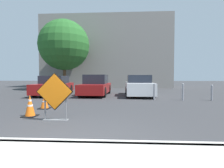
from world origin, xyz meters
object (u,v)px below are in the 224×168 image
object	(u,v)px
traffic_cone_nearest	(30,106)
parked_car_second	(96,86)
parked_car_third	(139,86)
bollard_nearest	(154,91)
bollard_second	(183,91)
road_closed_sign	(55,95)
traffic_cone_second	(44,102)
traffic_cone_third	(50,98)
traffic_cone_fourth	(57,94)
bollard_third	(212,92)
parked_car_nearest	(54,86)

from	to	relation	value
traffic_cone_nearest	parked_car_second	size ratio (longest dim) A/B	0.16
parked_car_third	bollard_nearest	bearing A→B (deg)	106.49
bollard_second	road_closed_sign	bearing A→B (deg)	-138.01
bollard_nearest	bollard_second	bearing A→B (deg)	0.00
road_closed_sign	traffic_cone_nearest	xyz separation A→B (m)	(-1.05, 0.50, -0.41)
traffic_cone_second	traffic_cone_third	bearing A→B (deg)	103.61
traffic_cone_third	traffic_cone_fourth	size ratio (longest dim) A/B	0.82
traffic_cone_second	bollard_third	distance (m)	8.78
road_closed_sign	traffic_cone_second	size ratio (longest dim) A/B	2.45
road_closed_sign	traffic_cone_second	bearing A→B (deg)	121.85
road_closed_sign	traffic_cone_fourth	xyz separation A→B (m)	(-1.73, 4.76, -0.41)
bollard_nearest	parked_car_second	bearing A→B (deg)	145.18
parked_car_third	bollard_nearest	distance (m)	2.36
parked_car_second	traffic_cone_second	bearing A→B (deg)	78.66
parked_car_third	bollard_nearest	world-z (taller)	parked_car_third
traffic_cone_second	parked_car_third	size ratio (longest dim) A/B	0.15
traffic_cone_second	traffic_cone_fourth	size ratio (longest dim) A/B	0.81
road_closed_sign	traffic_cone_second	distance (m)	2.33
road_closed_sign	traffic_cone_nearest	size ratio (longest dim) A/B	1.98
parked_car_second	parked_car_third	world-z (taller)	parked_car_second
traffic_cone_nearest	parked_car_nearest	size ratio (longest dim) A/B	0.16
traffic_cone_second	traffic_cone_fourth	distance (m)	2.87
road_closed_sign	traffic_cone_third	distance (m)	3.66
road_closed_sign	parked_car_third	world-z (taller)	parked_car_third
traffic_cone_fourth	parked_car_nearest	world-z (taller)	parked_car_nearest
traffic_cone_nearest	parked_car_nearest	bearing A→B (deg)	105.33
traffic_cone_second	parked_car_nearest	distance (m)	5.76
traffic_cone_second	bollard_nearest	distance (m)	5.88
traffic_cone_third	parked_car_second	distance (m)	4.56
road_closed_sign	parked_car_third	bearing A→B (deg)	65.94
traffic_cone_third	bollard_second	xyz separation A→B (m)	(6.99, 1.63, 0.22)
parked_car_nearest	parked_car_third	size ratio (longest dim) A/B	1.11
parked_car_second	bollard_second	bearing A→B (deg)	156.15
traffic_cone_third	parked_car_nearest	size ratio (longest dim) A/B	0.13
traffic_cone_second	traffic_cone_third	distance (m)	1.38
traffic_cone_fourth	bollard_third	xyz separation A→B (m)	(8.78, 0.15, 0.12)
bollard_second	bollard_third	xyz separation A→B (m)	(1.59, -0.00, -0.04)
road_closed_sign	bollard_third	world-z (taller)	road_closed_sign
traffic_cone_nearest	parked_car_nearest	xyz separation A→B (m)	(-1.90, 6.92, 0.30)
parked_car_nearest	bollard_nearest	world-z (taller)	parked_car_nearest
traffic_cone_third	bollard_second	world-z (taller)	bollard_second
traffic_cone_nearest	bollard_nearest	world-z (taller)	bollard_nearest
traffic_cone_nearest	bollard_third	distance (m)	9.23
traffic_cone_third	parked_car_third	bearing A→B (deg)	39.41
road_closed_sign	traffic_cone_second	world-z (taller)	road_closed_sign
bollard_second	bollard_nearest	bearing A→B (deg)	-180.00
bollard_nearest	traffic_cone_second	bearing A→B (deg)	-149.60
road_closed_sign	bollard_second	world-z (taller)	road_closed_sign
parked_car_third	parked_car_second	bearing A→B (deg)	-6.04
traffic_cone_nearest	parked_car_third	bearing A→B (deg)	57.51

